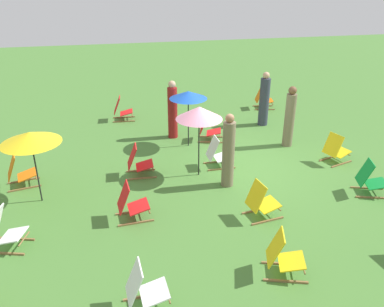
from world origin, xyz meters
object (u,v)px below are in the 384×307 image
(deckchair_6, at_px, (218,154))
(deckchair_13, at_px, (336,150))
(umbrella_1, at_px, (30,138))
(deckchair_4, at_px, (122,110))
(person_3, at_px, (173,111))
(person_1, at_px, (290,118))
(umbrella_0, at_px, (188,95))
(deckchair_7, at_px, (4,231))
(deckchair_2, at_px, (144,290))
(deckchair_14, at_px, (131,204))
(deckchair_9, at_px, (209,129))
(deckchair_1, at_px, (370,180))
(deckchair_8, at_px, (19,172))
(person_2, at_px, (264,100))
(deckchair_0, at_px, (283,256))
(deckchair_11, at_px, (263,99))
(deckchair_3, at_px, (138,162))
(deckchair_5, at_px, (261,202))
(person_0, at_px, (228,152))
(umbrella_2, at_px, (199,113))

(deckchair_6, xyz_separation_m, deckchair_13, (-0.41, -3.21, 0.00))
(deckchair_13, relative_size, umbrella_1, 0.51)
(deckchair_4, distance_m, person_3, 2.46)
(person_1, distance_m, person_3, 3.52)
(umbrella_0, bearing_deg, deckchair_6, -161.91)
(deckchair_7, bearing_deg, deckchair_2, -113.96)
(deckchair_14, relative_size, person_1, 0.46)
(deckchair_6, height_order, deckchair_9, same)
(umbrella_1, bearing_deg, deckchair_4, -22.52)
(deckchair_1, xyz_separation_m, deckchair_7, (-0.35, 7.94, 0.00))
(deckchair_8, xyz_separation_m, deckchair_9, (1.82, -5.18, 0.00))
(deckchair_13, bearing_deg, person_2, -2.08)
(umbrella_0, xyz_separation_m, person_3, (0.76, 0.34, -0.71))
(deckchair_2, distance_m, umbrella_0, 6.41)
(deckchair_8, relative_size, deckchair_13, 0.97)
(umbrella_0, relative_size, person_1, 0.93)
(deckchair_0, bearing_deg, person_1, -7.92)
(deckchair_2, xyz_separation_m, deckchair_9, (6.29, -2.60, 0.00))
(deckchair_7, height_order, deckchair_11, same)
(umbrella_0, bearing_deg, person_1, -101.32)
(deckchair_2, bearing_deg, deckchair_4, -4.39)
(deckchair_3, height_order, person_2, person_2)
(deckchair_9, distance_m, deckchair_13, 3.73)
(deckchair_6, relative_size, person_3, 0.46)
(person_2, bearing_deg, deckchair_9, 160.30)
(deckchair_0, relative_size, deckchair_6, 1.04)
(deckchair_13, distance_m, person_3, 4.88)
(deckchair_7, bearing_deg, umbrella_0, -31.57)
(deckchair_6, bearing_deg, deckchair_5, -174.73)
(deckchair_0, distance_m, person_0, 3.23)
(deckchair_7, distance_m, deckchair_14, 2.44)
(umbrella_0, bearing_deg, deckchair_2, 162.41)
(deckchair_14, height_order, person_2, person_2)
(deckchair_1, xyz_separation_m, person_0, (1.08, 3.14, 0.51))
(deckchair_13, bearing_deg, deckchair_4, 32.70)
(deckchair_1, xyz_separation_m, umbrella_2, (1.73, 3.71, 1.31))
(deckchair_8, relative_size, deckchair_14, 1.01)
(deckchair_9, distance_m, umbrella_1, 5.45)
(deckchair_0, xyz_separation_m, person_1, (5.13, -2.40, 0.51))
(umbrella_1, bearing_deg, deckchair_1, -99.45)
(deckchair_11, distance_m, person_0, 6.17)
(deckchair_9, height_order, person_1, person_1)
(person_0, bearing_deg, deckchair_7, 64.01)
(deckchair_7, distance_m, umbrella_0, 5.99)
(deckchair_3, distance_m, deckchair_11, 6.73)
(deckchair_11, height_order, umbrella_1, umbrella_1)
(deckchair_8, bearing_deg, deckchair_6, -101.63)
(deckchair_0, relative_size, deckchair_2, 1.04)
(deckchair_2, height_order, person_3, person_3)
(deckchair_1, bearing_deg, umbrella_1, 97.68)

